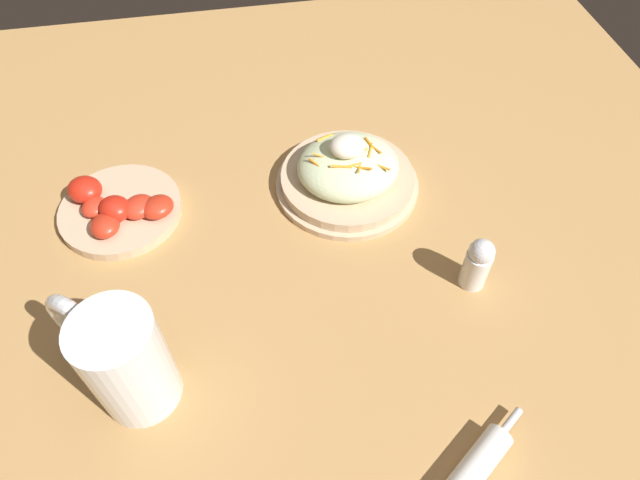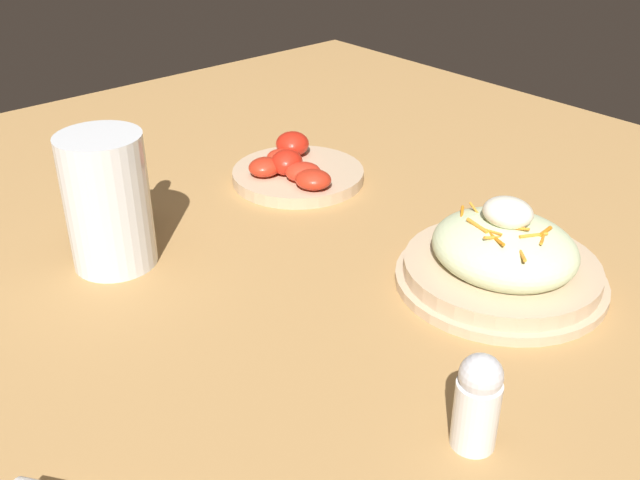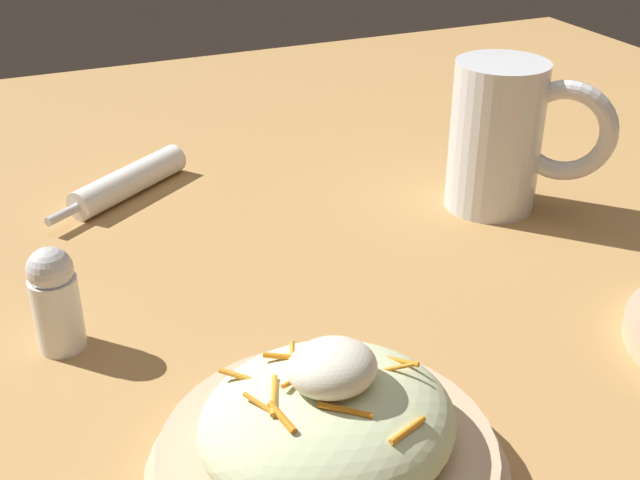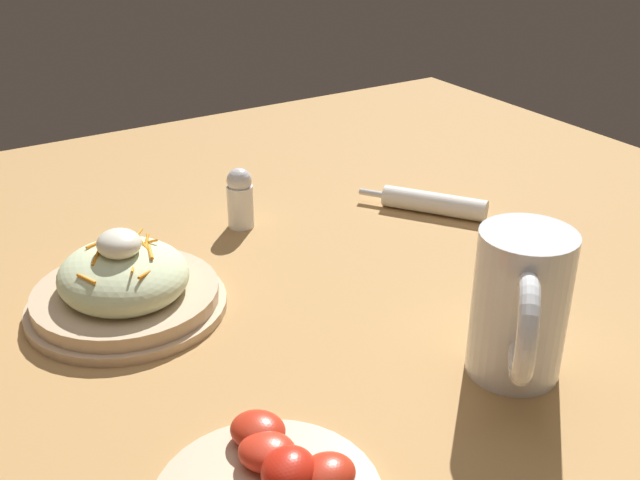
{
  "view_description": "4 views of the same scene",
  "coord_description": "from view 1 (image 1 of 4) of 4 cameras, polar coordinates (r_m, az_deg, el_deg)",
  "views": [
    {
      "loc": [
        0.02,
        0.38,
        0.6
      ],
      "look_at": [
        -0.06,
        -0.03,
        0.07
      ],
      "focal_mm": 31.34,
      "sensor_mm": 36.0,
      "label": 1
    },
    {
      "loc": [
        -0.48,
        0.37,
        0.4
      ],
      "look_at": [
        -0.05,
        -0.0,
        0.08
      ],
      "focal_mm": 41.39,
      "sensor_mm": 36.0,
      "label": 2
    },
    {
      "loc": [
        -0.27,
        -0.5,
        0.35
      ],
      "look_at": [
        -0.06,
        -0.01,
        0.06
      ],
      "focal_mm": 45.6,
      "sensor_mm": 36.0,
      "label": 3
    },
    {
      "loc": [
        0.57,
        -0.37,
        0.43
      ],
      "look_at": [
        -0.05,
        0.01,
        0.07
      ],
      "focal_mm": 43.02,
      "sensor_mm": 36.0,
      "label": 4
    }
  ],
  "objects": [
    {
      "name": "beer_mug",
      "position": [
        0.63,
        -19.24,
        -11.75
      ],
      "size": [
        0.13,
        0.12,
        0.14
      ],
      "color": "white",
      "rests_on": "ground_plane"
    },
    {
      "name": "tomato_plate",
      "position": [
        0.83,
        -19.88,
        3.06
      ],
      "size": [
        0.17,
        0.17,
        0.05
      ],
      "color": "#D1B28E",
      "rests_on": "ground_plane"
    },
    {
      "name": "salt_shaker",
      "position": [
        0.72,
        15.78,
        -2.28
      ],
      "size": [
        0.03,
        0.03,
        0.08
      ],
      "color": "white",
      "rests_on": "ground_plane"
    },
    {
      "name": "ground_plane",
      "position": [
        0.71,
        -4.39,
        -6.08
      ],
      "size": [
        1.43,
        1.43,
        0.0
      ],
      "primitive_type": "plane",
      "color": "#B2844C"
    },
    {
      "name": "salad_plate",
      "position": [
        0.81,
        2.83,
        6.88
      ],
      "size": [
        0.21,
        0.21,
        0.09
      ],
      "color": "#D1B28E",
      "rests_on": "ground_plane"
    }
  ]
}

